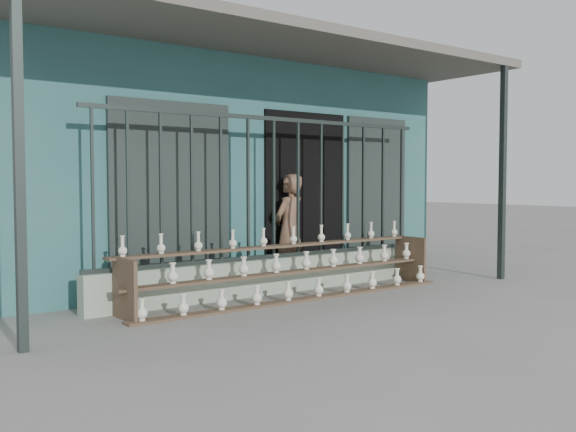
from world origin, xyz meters
TOP-DOWN VIEW (x-y plane):
  - ground at (0.00, 0.00)m, footprint 60.00×60.00m
  - workshop_building at (0.00, 4.23)m, footprint 7.40×6.60m
  - parapet_wall at (0.00, 1.30)m, footprint 5.00×0.20m
  - security_fence at (-0.00, 1.30)m, footprint 5.00×0.04m
  - shelf_rack at (-0.03, 0.89)m, footprint 4.50×0.68m
  - elderly_woman at (0.48, 1.60)m, footprint 0.65×0.54m

SIDE VIEW (x-z plane):
  - ground at x=0.00m, z-range 0.00..0.00m
  - parapet_wall at x=0.00m, z-range 0.00..0.45m
  - shelf_rack at x=-0.03m, z-range -0.07..0.78m
  - elderly_woman at x=0.48m, z-range 0.00..1.53m
  - security_fence at x=0.00m, z-range 0.45..2.25m
  - workshop_building at x=0.00m, z-range 0.02..3.23m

